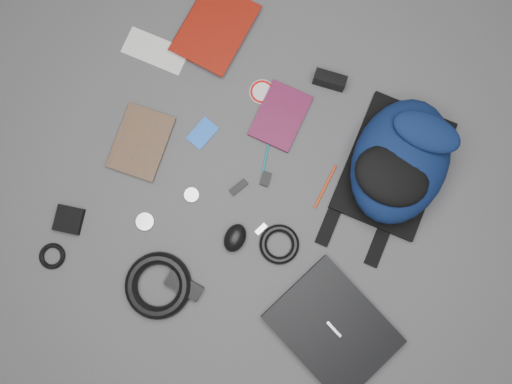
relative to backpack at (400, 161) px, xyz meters
The scene contains 23 objects.
ground 0.45m from the backpack, 138.35° to the right, with size 4.00×4.00×0.00m, color #4F4F51.
backpack is the anchor object (origin of this frame).
laptop 0.55m from the backpack, 81.23° to the right, with size 0.35×0.27×0.04m, color black.
textbook_red 0.84m from the backpack, behind, with size 0.20×0.27×0.03m, color maroon.
comic_book 0.89m from the backpack, 156.08° to the right, with size 0.16×0.22×0.02m, color #A2680B.
envelope 0.86m from the backpack, behind, with size 0.21×0.10×0.00m, color silver.
dvd_case 0.40m from the backpack, behind, with size 0.14×0.20×0.02m, color #470D28.
compact_camera 0.35m from the backpack, 156.48° to the left, with size 0.10×0.04×0.06m, color black.
sticker_disc 0.49m from the backpack, behind, with size 0.08×0.08×0.00m, color silver.
pen_teal 0.41m from the backpack, 154.44° to the right, with size 0.01×0.01×0.12m, color #0B6868.
pen_red 0.24m from the backpack, 132.47° to the right, with size 0.01×0.01×0.15m, color #B7350E.
id_badge 0.63m from the backpack, 159.48° to the right, with size 0.06×0.09×0.00m, color blue.
usb_black 0.50m from the backpack, 141.54° to the right, with size 0.02×0.06×0.01m, color black.
usb_silver 0.47m from the backpack, 123.87° to the right, with size 0.02×0.04×0.01m, color silver.
key_fob 0.42m from the backpack, 143.52° to the right, with size 0.03×0.04×0.01m, color black.
mouse 0.56m from the backpack, 124.85° to the right, with size 0.07×0.09×0.05m, color black.
headphone_left 0.65m from the backpack, 141.18° to the right, with size 0.05×0.05×0.01m, color #B7B7B9.
headphone_right 0.81m from the backpack, 136.68° to the right, with size 0.06×0.06×0.01m, color silver.
cable_coil 0.45m from the backpack, 115.03° to the right, with size 0.13×0.13×0.02m, color black.
power_brick 0.76m from the backpack, 119.71° to the right, with size 0.12×0.05×0.03m, color black.
power_cord_coil 0.83m from the backpack, 122.47° to the right, with size 0.21×0.21×0.04m, color black.
pouch 1.04m from the backpack, 139.92° to the right, with size 0.08×0.08×0.02m, color black.
earbud_coil 1.11m from the backpack, 134.53° to the right, with size 0.08×0.08×0.02m, color black.
Camera 1 is at (0.10, -0.16, 1.58)m, focal length 35.00 mm.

